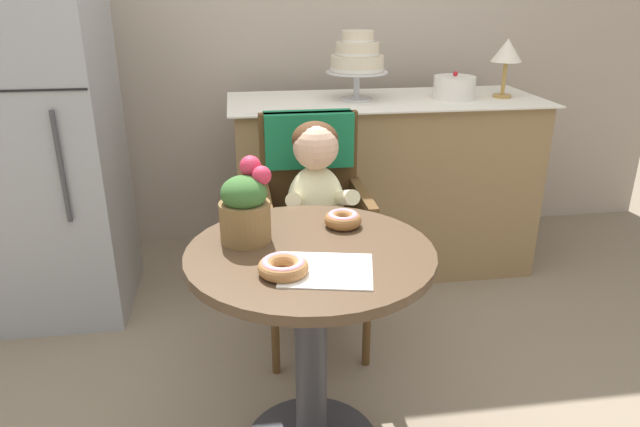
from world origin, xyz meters
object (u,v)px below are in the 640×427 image
donut_mid (343,219)px  round_layer_cake (454,88)px  cafe_table (311,314)px  wicker_chair (312,194)px  table_lamp (507,53)px  seated_child (317,198)px  donut_front (283,266)px  refrigerator (35,129)px  flower_vase (245,206)px  tiered_cake_stand (357,58)px

donut_mid → round_layer_cake: size_ratio=0.57×
donut_mid → cafe_table: bearing=-128.1°
cafe_table → wicker_chair: bearing=82.2°
donut_mid → table_lamp: (1.01, 1.10, 0.37)m
seated_child → table_lamp: (1.04, 0.72, 0.44)m
round_layer_cake → donut_front: bearing=-124.8°
seated_child → refrigerator: size_ratio=0.43×
flower_vase → tiered_cake_stand: size_ratio=0.76×
cafe_table → table_lamp: 1.80m
refrigerator → donut_front: bearing=-52.2°
cafe_table → donut_front: 0.29m
seated_child → tiered_cake_stand: (0.30, 0.77, 0.42)m
tiered_cake_stand → donut_front: bearing=-108.7°
cafe_table → seated_child: 0.57m
cafe_table → donut_front: bearing=-122.8°
table_lamp → refrigerator: 2.21m
donut_mid → tiered_cake_stand: size_ratio=0.36×
wicker_chair → refrigerator: (-1.14, 0.41, 0.21)m
tiered_cake_stand → table_lamp: 0.74m
wicker_chair → round_layer_cake: round_layer_cake is taller
cafe_table → refrigerator: refrigerator is taller
donut_mid → table_lamp: bearing=47.4°
cafe_table → tiered_cake_stand: (0.40, 1.30, 0.59)m
flower_vase → round_layer_cake: 1.58m
table_lamp → wicker_chair: bearing=-151.4°
seated_child → flower_vase: (-0.27, -0.44, 0.15)m
seated_child → refrigerator: (-1.14, 0.57, 0.17)m
wicker_chair → seated_child: (0.00, -0.16, 0.04)m
wicker_chair → table_lamp: 1.28m
wicker_chair → donut_mid: bearing=-93.7°
wicker_chair → round_layer_cake: 1.02m
round_layer_cake → refrigerator: size_ratio=0.12×
wicker_chair → tiered_cake_stand: tiered_cake_stand is taller
round_layer_cake → seated_child: bearing=-137.4°
seated_child → flower_vase: flower_vase is taller
seated_child → tiered_cake_stand: 0.93m
donut_front → wicker_chair: bearing=77.5°
flower_vase → table_lamp: size_ratio=0.87×
cafe_table → round_layer_cake: (0.88, 1.26, 0.45)m
cafe_table → wicker_chair: 0.71m
donut_mid → tiered_cake_stand: bearing=76.4°
round_layer_cake → flower_vase: bearing=-132.3°
round_layer_cake → refrigerator: 1.94m
table_lamp → refrigerator: bearing=-175.9°
donut_mid → donut_front: bearing=-125.7°
round_layer_cake → table_lamp: bearing=0.2°
seated_child → donut_mid: bearing=-85.6°
donut_mid → table_lamp: 1.54m
cafe_table → refrigerator: (-1.05, 1.10, 0.34)m
flower_vase → round_layer_cake: bearing=47.7°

